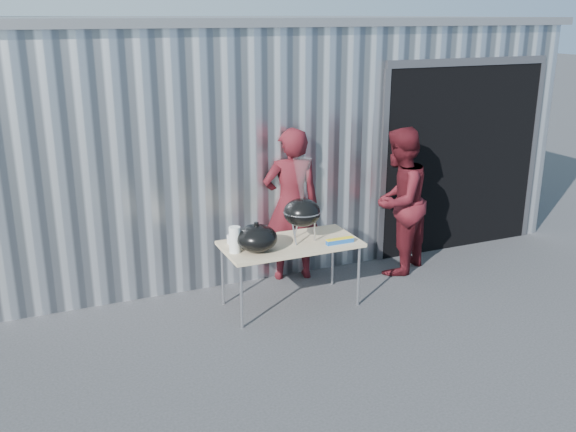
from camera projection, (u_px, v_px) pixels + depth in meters
name	position (u px, v px, depth m)	size (l,w,h in m)	color
ground	(288.00, 347.00, 6.34)	(80.00, 80.00, 0.00)	#2F2F32
building	(227.00, 119.00, 10.24)	(8.20, 6.20, 3.10)	silver
folding_table	(290.00, 246.00, 7.04)	(1.50, 0.75, 0.75)	tan
kettle_grill	(302.00, 204.00, 6.94)	(0.41, 0.41, 0.93)	black
grill_lid	(257.00, 238.00, 6.73)	(0.44, 0.44, 0.32)	black
paper_towels	(235.00, 240.00, 6.69)	(0.12, 0.12, 0.28)	white
white_tub	(238.00, 240.00, 6.95)	(0.20, 0.15, 0.10)	white
foil_box	(340.00, 241.00, 6.98)	(0.32, 0.05, 0.06)	#1850A0
person_cook	(291.00, 205.00, 7.75)	(0.69, 0.45, 1.88)	#461016
person_bystander	(399.00, 201.00, 7.95)	(0.90, 0.70, 1.84)	#461016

